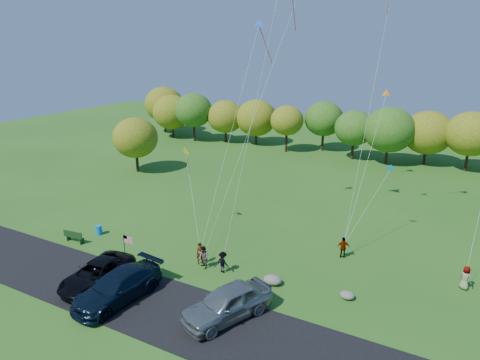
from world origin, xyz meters
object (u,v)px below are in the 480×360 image
Objects in this scene: minivan_navy at (118,287)px; flyer_a at (200,254)px; minivan_dark at (97,274)px; trash_barrel at (99,230)px; minivan_silver at (227,303)px; flyer_b at (204,258)px; park_bench at (74,236)px; flyer_c at (223,262)px; flyer_e at (465,278)px; flyer_d at (343,247)px.

flyer_a is at bearing 78.81° from minivan_navy.
minivan_dark reaches higher than trash_barrel.
minivan_silver is at bearing 19.69° from minivan_navy.
trash_barrel is (-15.61, 4.91, -0.65)m from minivan_silver.
flyer_b is (-4.50, 4.33, -0.19)m from minivan_silver.
flyer_a reaches higher than trash_barrel.
minivan_silver is 3.38× the size of flyer_b.
minivan_silver reaches higher than flyer_a.
flyer_b is (2.60, 6.03, -0.11)m from minivan_navy.
park_bench is (-9.16, 4.49, -0.43)m from minivan_navy.
flyer_e reaches higher than flyer_c.
flyer_e reaches higher than minivan_dark.
trash_barrel is (-28.04, -5.41, -0.43)m from flyer_e.
flyer_d is at bearing 16.72° from trash_barrel.
minivan_dark is 18.07m from flyer_d.
minivan_silver reaches higher than minivan_navy.
flyer_c is 0.96× the size of flyer_e.
flyer_d is at bearing 54.56° from minivan_navy.
flyer_a is at bearing 46.43° from minivan_dark.
minivan_navy reaches higher than flyer_e.
minivan_navy is at bearing -37.82° from trash_barrel.
flyer_c is at bearing 52.43° from flyer_e.
minivan_navy is 22.93m from flyer_e.
minivan_dark is 7.37m from flyer_a.
flyer_d reaches higher than flyer_c.
flyer_e is at bearing 37.85° from minivan_navy.
minivan_navy is 3.94× the size of flyer_c.
minivan_silver is 16.15m from flyer_e.
minivan_silver is at bearing 71.48° from flyer_e.
flyer_d reaches higher than minivan_dark.
flyer_d is at bearing 35.59° from minivan_dark.
minivan_dark is at bearing 170.97° from minivan_navy.
minivan_silver is 6.25m from flyer_b.
minivan_dark is 8.66m from flyer_c.
flyer_e is (15.39, 5.80, 0.04)m from flyer_c.
flyer_b is at bearing 51.25° from flyer_e.
flyer_a is at bearing 174.24° from flyer_b.
flyer_e is 28.56m from trash_barrel.
minivan_navy is (2.54, -0.69, 0.11)m from minivan_dark.
flyer_e is (17.50, 5.54, -0.01)m from flyer_a.
park_bench is (-11.76, -1.54, -0.32)m from flyer_b.
flyer_c is at bearing 146.75° from minivan_silver.
trash_barrel is (-11.11, 0.57, -0.46)m from flyer_b.
minivan_dark is 7.41m from flyer_b.
flyer_a is (4.57, 5.78, -0.01)m from minivan_dark.
flyer_b is at bearing 40.84° from minivan_dark.
minivan_silver is at bearing -11.97° from flyer_b.
flyer_a reaches higher than flyer_d.
flyer_e is (16.92, 5.98, -0.03)m from flyer_b.
minivan_navy is at bearing 63.38° from flyer_e.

